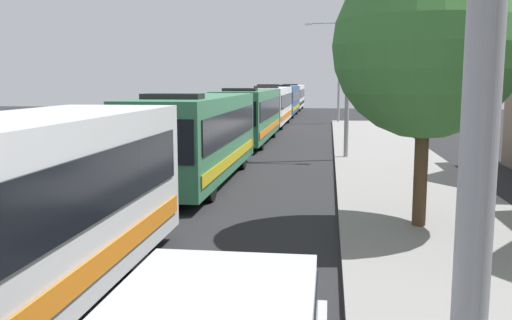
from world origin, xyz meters
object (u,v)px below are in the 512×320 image
bus_second_in_line (198,135)px  bus_middle (249,114)px  roadside_tree (426,46)px  streetlamp_mid (348,39)px  bus_tail_end (292,96)px  bus_fourth_in_line (271,105)px  streetlamp_far (339,60)px  box_truck_oncoming (268,95)px  bus_rear (284,100)px

bus_second_in_line → bus_middle: 12.75m
roadside_tree → streetlamp_mid: bearing=96.5°
bus_tail_end → roadside_tree: roadside_tree is taller
bus_fourth_in_line → roadside_tree: bearing=-77.7°
roadside_tree → bus_fourth_in_line: bearing=102.3°
bus_tail_end → streetlamp_far: size_ratio=1.42×
bus_middle → bus_fourth_in_line: bearing=90.0°
bus_middle → roadside_tree: bearing=-70.0°
box_truck_oncoming → streetlamp_mid: bearing=-79.4°
box_truck_oncoming → roadside_tree: roadside_tree is taller
bus_second_in_line → streetlamp_mid: 9.06m
bus_second_in_line → bus_rear: 37.75m
bus_second_in_line → bus_middle: size_ratio=0.95×
roadside_tree → streetlamp_far: bearing=92.3°
bus_second_in_line → box_truck_oncoming: bearing=93.6°
bus_tail_end → roadside_tree: 56.86m
box_truck_oncoming → roadside_tree: size_ratio=1.14×
streetlamp_far → roadside_tree: (1.38, -34.53, -0.92)m
bus_fourth_in_line → bus_tail_end: size_ratio=0.98×
streetlamp_mid → bus_second_in_line: bearing=-130.8°
bus_fourth_in_line → box_truck_oncoming: size_ratio=1.62×
streetlamp_mid → roadside_tree: 12.23m
bus_fourth_in_line → bus_rear: 12.59m
bus_tail_end → bus_rear: bearing=-90.0°
box_truck_oncoming → roadside_tree: 59.54m
bus_second_in_line → streetlamp_far: bearing=79.3°
bus_rear → box_truck_oncoming: bearing=102.4°
streetlamp_mid → bus_middle: bearing=129.7°
box_truck_oncoming → bus_tail_end: bearing=-34.0°
bus_tail_end → box_truck_oncoming: size_ratio=1.65×
bus_middle → bus_rear: same height
bus_fourth_in_line → streetlamp_mid: (5.40, -18.92, 3.74)m
bus_tail_end → streetlamp_mid: 44.77m
bus_fourth_in_line → streetlamp_far: streetlamp_far is taller
bus_fourth_in_line → roadside_tree: size_ratio=1.84×
bus_rear → roadside_tree: bearing=-81.2°
bus_rear → bus_tail_end: 12.78m
bus_second_in_line → bus_fourth_in_line: (0.00, 25.16, 0.00)m
roadside_tree → box_truck_oncoming: bearing=99.8°
box_truck_oncoming → streetlamp_far: size_ratio=0.86×
streetlamp_mid → streetlamp_far: size_ratio=1.03×
bus_rear → streetlamp_far: streetlamp_far is taller
bus_tail_end → streetlamp_far: 22.81m
bus_middle → roadside_tree: (6.78, -18.61, 2.68)m
bus_middle → streetlamp_far: bearing=71.3°
bus_second_in_line → streetlamp_far: 29.39m
bus_rear → box_truck_oncoming: size_ratio=1.62×
box_truck_oncoming → streetlamp_mid: streetlamp_mid is taller
bus_fourth_in_line → box_truck_oncoming: bearing=96.8°
bus_rear → bus_fourth_in_line: bearing=-90.0°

